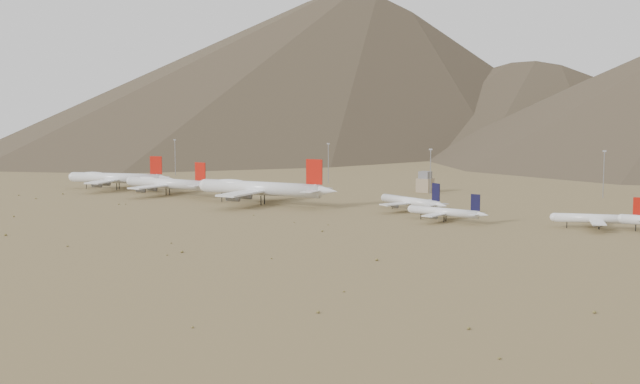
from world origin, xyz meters
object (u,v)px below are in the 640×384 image
Objects in this scene: widebody_centre at (167,183)px; control_tower at (425,183)px; widebody_west at (116,178)px; narrowbody_a at (412,202)px; narrowbody_b at (446,212)px; widebody_east at (261,188)px.

widebody_centre reaches higher than control_tower.
widebody_centre is 5.38× the size of control_tower.
widebody_west is 191.80m from narrowbody_a.
narrowbody_b is at bearing -21.93° from widebody_west.
narrowbody_a is (76.62, 17.20, -3.39)m from widebody_east.
widebody_centre is at bearing 169.90° from widebody_east.
widebody_west is at bearing -150.16° from control_tower.
widebody_west is at bearing -179.71° from narrowbody_b.
narrowbody_a is at bearing 146.31° from narrowbody_b.
control_tower is (-33.90, 80.58, 0.51)m from narrowbody_a.
control_tower is (42.73, 97.78, -2.87)m from widebody_east.
narrowbody_a is at bearing -67.19° from control_tower.
narrowbody_a is (191.53, 9.83, -2.19)m from widebody_west.
widebody_west is at bearing 172.33° from widebody_centre.
narrowbody_a is 3.56× the size of control_tower.
widebody_east is at bearing -113.60° from control_tower.
narrowbody_a reaches higher than narrowbody_b.
control_tower is (157.64, 90.41, -1.67)m from widebody_west.
widebody_centre reaches higher than narrowbody_a.
widebody_centre is 1.66× the size of narrowbody_b.
narrowbody_a is at bearing -16.35° from widebody_west.
narrowbody_b is at bearing -4.46° from widebody_centre.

